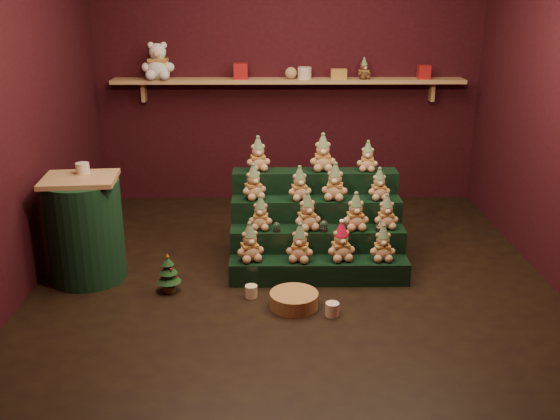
{
  "coord_description": "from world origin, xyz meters",
  "views": [
    {
      "loc": [
        -0.15,
        -4.59,
        2.14
      ],
      "look_at": [
        -0.1,
        0.25,
        0.46
      ],
      "focal_mm": 40.0,
      "sensor_mm": 36.0,
      "label": 1
    }
  ],
  "objects_px": {
    "side_table": "(85,229)",
    "mini_christmas_tree": "(168,273)",
    "riser_tier_front": "(319,271)",
    "snow_globe_c": "(380,226)",
    "brown_bear": "(364,69)",
    "snow_globe_a": "(277,227)",
    "mug_left": "(251,291)",
    "mug_right": "(332,309)",
    "white_bear": "(158,56)",
    "wicker_basket": "(294,300)",
    "snow_globe_b": "(324,226)"
  },
  "relations": [
    {
      "from": "snow_globe_b",
      "to": "mug_right",
      "type": "bearing_deg",
      "value": -89.01
    },
    {
      "from": "mug_left",
      "to": "wicker_basket",
      "type": "height_order",
      "value": "wicker_basket"
    },
    {
      "from": "mug_left",
      "to": "white_bear",
      "type": "relative_size",
      "value": 0.2
    },
    {
      "from": "snow_globe_a",
      "to": "mug_left",
      "type": "relative_size",
      "value": 0.83
    },
    {
      "from": "riser_tier_front",
      "to": "wicker_basket",
      "type": "relative_size",
      "value": 3.98
    },
    {
      "from": "snow_globe_a",
      "to": "snow_globe_c",
      "type": "relative_size",
      "value": 0.93
    },
    {
      "from": "snow_globe_c",
      "to": "mug_left",
      "type": "relative_size",
      "value": 0.9
    },
    {
      "from": "mug_left",
      "to": "brown_bear",
      "type": "bearing_deg",
      "value": 64.1
    },
    {
      "from": "brown_bear",
      "to": "mug_right",
      "type": "bearing_deg",
      "value": -124.82
    },
    {
      "from": "side_table",
      "to": "white_bear",
      "type": "distance_m",
      "value": 2.23
    },
    {
      "from": "riser_tier_front",
      "to": "white_bear",
      "type": "distance_m",
      "value": 2.89
    },
    {
      "from": "mini_christmas_tree",
      "to": "white_bear",
      "type": "distance_m",
      "value": 2.59
    },
    {
      "from": "riser_tier_front",
      "to": "side_table",
      "type": "xyz_separation_m",
      "value": [
        -1.82,
        0.08,
        0.32
      ]
    },
    {
      "from": "riser_tier_front",
      "to": "snow_globe_b",
      "type": "xyz_separation_m",
      "value": [
        0.04,
        0.16,
        0.32
      ]
    },
    {
      "from": "white_bear",
      "to": "brown_bear",
      "type": "xyz_separation_m",
      "value": [
        2.08,
        0.0,
        -0.13
      ]
    },
    {
      "from": "riser_tier_front",
      "to": "mug_right",
      "type": "height_order",
      "value": "riser_tier_front"
    },
    {
      "from": "mug_right",
      "to": "riser_tier_front",
      "type": "bearing_deg",
      "value": 95.85
    },
    {
      "from": "riser_tier_front",
      "to": "brown_bear",
      "type": "xyz_separation_m",
      "value": [
        0.57,
        1.97,
        1.33
      ]
    },
    {
      "from": "brown_bear",
      "to": "riser_tier_front",
      "type": "bearing_deg",
      "value": -129.43
    },
    {
      "from": "riser_tier_front",
      "to": "mini_christmas_tree",
      "type": "height_order",
      "value": "mini_christmas_tree"
    },
    {
      "from": "mug_left",
      "to": "white_bear",
      "type": "bearing_deg",
      "value": 113.88
    },
    {
      "from": "riser_tier_front",
      "to": "mini_christmas_tree",
      "type": "xyz_separation_m",
      "value": [
        -1.15,
        -0.17,
        0.06
      ]
    },
    {
      "from": "snow_globe_c",
      "to": "brown_bear",
      "type": "height_order",
      "value": "brown_bear"
    },
    {
      "from": "brown_bear",
      "to": "mug_left",
      "type": "bearing_deg",
      "value": -139.34
    },
    {
      "from": "riser_tier_front",
      "to": "mug_left",
      "type": "distance_m",
      "value": 0.59
    },
    {
      "from": "snow_globe_a",
      "to": "wicker_basket",
      "type": "height_order",
      "value": "snow_globe_a"
    },
    {
      "from": "wicker_basket",
      "to": "snow_globe_b",
      "type": "bearing_deg",
      "value": 66.56
    },
    {
      "from": "snow_globe_a",
      "to": "mug_right",
      "type": "xyz_separation_m",
      "value": [
        0.39,
        -0.71,
        -0.35
      ]
    },
    {
      "from": "riser_tier_front",
      "to": "snow_globe_b",
      "type": "bearing_deg",
      "value": 74.48
    },
    {
      "from": "snow_globe_c",
      "to": "riser_tier_front",
      "type": "bearing_deg",
      "value": -161.79
    },
    {
      "from": "side_table",
      "to": "mini_christmas_tree",
      "type": "xyz_separation_m",
      "value": [
        0.67,
        -0.25,
        -0.26
      ]
    },
    {
      "from": "snow_globe_a",
      "to": "brown_bear",
      "type": "height_order",
      "value": "brown_bear"
    },
    {
      "from": "mini_christmas_tree",
      "to": "mug_left",
      "type": "distance_m",
      "value": 0.64
    },
    {
      "from": "snow_globe_b",
      "to": "mug_left",
      "type": "height_order",
      "value": "snow_globe_b"
    },
    {
      "from": "mug_right",
      "to": "brown_bear",
      "type": "xyz_separation_m",
      "value": [
        0.51,
        2.53,
        1.37
      ]
    },
    {
      "from": "mug_right",
      "to": "wicker_basket",
      "type": "xyz_separation_m",
      "value": [
        -0.26,
        0.13,
        0.01
      ]
    },
    {
      "from": "mug_right",
      "to": "brown_bear",
      "type": "height_order",
      "value": "brown_bear"
    },
    {
      "from": "snow_globe_c",
      "to": "wicker_basket",
      "type": "distance_m",
      "value": 0.97
    },
    {
      "from": "mini_christmas_tree",
      "to": "brown_bear",
      "type": "relative_size",
      "value": 1.53
    },
    {
      "from": "riser_tier_front",
      "to": "mug_left",
      "type": "bearing_deg",
      "value": -153.05
    },
    {
      "from": "side_table",
      "to": "mug_right",
      "type": "height_order",
      "value": "side_table"
    },
    {
      "from": "snow_globe_c",
      "to": "wicker_basket",
      "type": "bearing_deg",
      "value": -140.03
    },
    {
      "from": "snow_globe_c",
      "to": "mini_christmas_tree",
      "type": "bearing_deg",
      "value": -168.64
    },
    {
      "from": "mug_left",
      "to": "mug_right",
      "type": "distance_m",
      "value": 0.65
    },
    {
      "from": "snow_globe_a",
      "to": "snow_globe_c",
      "type": "distance_m",
      "value": 0.81
    },
    {
      "from": "wicker_basket",
      "to": "brown_bear",
      "type": "xyz_separation_m",
      "value": [
        0.77,
        2.4,
        1.37
      ]
    },
    {
      "from": "snow_globe_a",
      "to": "white_bear",
      "type": "distance_m",
      "value": 2.46
    },
    {
      "from": "snow_globe_b",
      "to": "brown_bear",
      "type": "bearing_deg",
      "value": 73.97
    },
    {
      "from": "snow_globe_a",
      "to": "mug_left",
      "type": "distance_m",
      "value": 0.59
    },
    {
      "from": "mug_left",
      "to": "mug_right",
      "type": "xyz_separation_m",
      "value": [
        0.58,
        -0.29,
        0.0
      ]
    }
  ]
}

